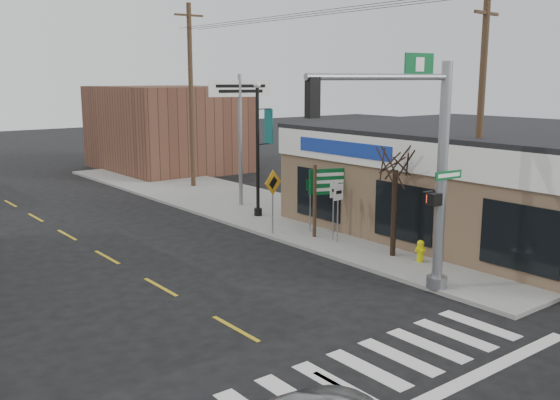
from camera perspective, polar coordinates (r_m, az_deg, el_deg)
ground at (r=13.08m, az=6.18°, el=-16.97°), size 140.00×140.00×0.00m
sidewalk_right at (r=27.93m, az=0.90°, el=-1.48°), size 6.00×38.00×0.13m
center_line at (r=19.14m, az=-10.87°, el=-7.81°), size 0.12×56.00×0.01m
crosswalk at (r=13.33m, az=4.93°, el=-16.35°), size 11.00×2.20×0.01m
thrift_store at (r=27.04m, az=19.64°, el=1.63°), size 12.00×14.00×4.00m
bldg_distant_right at (r=43.32m, az=-10.25°, el=6.49°), size 8.00×10.00×5.60m
traffic_signal_pole at (r=17.49m, az=13.11°, el=4.07°), size 5.26×0.39×6.66m
guide_sign at (r=24.12m, az=4.41°, el=1.03°), size 1.60×0.13×2.80m
fire_hydrant at (r=21.26m, az=12.71°, el=-4.48°), size 0.23×0.23×0.75m
ped_crossing_sign at (r=24.17m, az=-0.66°, el=0.93°), size 0.98×0.07×2.53m
lamp_post at (r=27.28m, az=-1.96°, el=5.61°), size 0.76×0.60×5.88m
dance_center_sign at (r=29.57m, az=-3.69°, el=8.56°), size 2.92×0.18×6.20m
bare_tree at (r=21.25m, az=10.57°, el=4.12°), size 2.23×2.23×4.45m
shrub_front at (r=22.99m, az=15.13°, el=-3.27°), size 1.23×1.23×0.92m
shrub_back at (r=24.00m, az=12.68°, el=-2.79°), size 0.97×0.97×0.73m
utility_pole_near at (r=21.39m, az=17.78°, el=6.24°), size 1.49×0.22×8.58m
utility_pole_far at (r=35.30m, az=-8.14°, el=9.54°), size 1.74×0.26×10.00m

